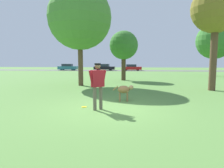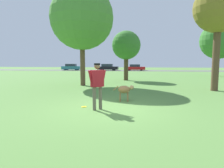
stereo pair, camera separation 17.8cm
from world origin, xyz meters
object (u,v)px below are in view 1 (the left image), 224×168
Objects in this scene: tree_mid_center at (124,46)px; parked_car_teal at (68,67)px; tree_far_right at (215,41)px; parked_car_black at (104,67)px; frisbee at (84,107)px; parked_car_red at (132,68)px; tree_near_right at (216,10)px; person at (98,82)px; tree_near_left at (80,18)px; dog at (125,90)px.

parked_car_teal is at bearing 120.99° from tree_mid_center.
parked_car_black is (-16.62, 15.45, -3.80)m from tree_far_right.
frisbee is 0.05× the size of parked_car_black.
parked_car_red is (14.02, 0.19, -0.04)m from parked_car_teal.
tree_mid_center is at bearing -61.41° from parked_car_teal.
tree_mid_center is 13.32m from tree_far_right.
parked_car_black is (-5.46, 22.64, -2.74)m from tree_mid_center.
tree_near_right is 1.49× the size of parked_car_black.
tree_mid_center is (0.25, 12.54, 2.35)m from person.
parked_car_red is at bearing 124.47° from tree_far_right.
tree_far_right is (12.05, 19.35, 4.47)m from frisbee.
person is 0.44× the size of parked_car_red.
tree_far_right is at bearing 32.80° from tree_mid_center.
tree_near_left reaches higher than tree_far_right.
tree_near_right is at bearing -110.35° from tree_far_right.
tree_far_right is 29.39m from parked_car_teal.
tree_near_right reaches higher than person.
tree_far_right reaches higher than parked_car_black.
dog is at bearing -57.72° from tree_near_left.
dog is 11.12m from tree_mid_center.
parked_car_teal is at bearing 110.05° from frisbee.
tree_far_right is (5.08, 13.70, -0.56)m from tree_near_right.
tree_mid_center is at bearing -147.20° from tree_far_right.
tree_near_right is 35.39m from parked_car_teal.
tree_near_right reaches higher than parked_car_black.
tree_near_left reaches higher than tree_mid_center.
tree_near_right is 14.62m from tree_far_right.
parked_car_black is 1.09× the size of parked_car_red.
person is 23.04m from tree_far_right.
tree_mid_center is 23.45m from parked_car_black.
frisbee is at bearing -94.19° from tree_mid_center.
parked_car_teal is (-19.65, 29.11, -4.37)m from tree_near_right.
parked_car_black is at bearing 97.48° from frisbee.
tree_near_left is 29.72m from parked_car_teal.
tree_near_right is 30.15m from parked_car_red.
dog is 0.14× the size of tree_far_right.
parked_car_black is at bearing 95.13° from dog.
tree_near_left reaches higher than person.
tree_mid_center is (3.04, 4.84, -1.70)m from tree_near_left.
person reaches higher than dog.
parked_car_teal is at bearing -178.57° from parked_car_red.
person is 37.58m from parked_car_teal.
parked_car_red is at bearing 87.80° from frisbee.
person is 7.80× the size of frisbee.
tree_far_right is (10.48, 17.90, 3.96)m from dog.
parked_car_black is (-6.13, 33.35, 0.15)m from dog.
dog is 33.50m from parked_car_red.
frisbee is 0.03× the size of tree_far_right.
parked_car_red is at bearing 88.87° from tree_mid_center.
tree_near_right is 1.62× the size of parked_car_red.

